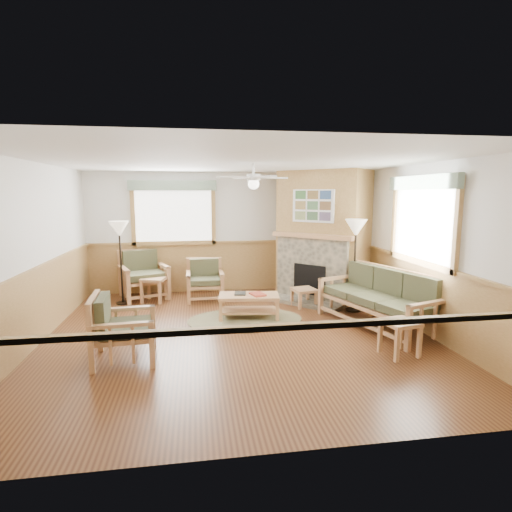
{
  "coord_description": "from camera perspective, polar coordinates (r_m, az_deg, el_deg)",
  "views": [
    {
      "loc": [
        -0.64,
        -6.08,
        2.23
      ],
      "look_at": [
        0.4,
        0.7,
        1.15
      ],
      "focal_mm": 28.0,
      "sensor_mm": 36.0,
      "label": 1
    }
  ],
  "objects": [
    {
      "name": "floor",
      "position": [
        6.51,
        -2.6,
        -11.13
      ],
      "size": [
        6.0,
        6.0,
        0.01
      ],
      "primitive_type": "cube",
      "color": "#522D16",
      "rests_on": "ground"
    },
    {
      "name": "ceiling",
      "position": [
        6.14,
        -2.78,
        13.33
      ],
      "size": [
        6.0,
        6.0,
        0.01
      ],
      "primitive_type": "cube",
      "color": "white",
      "rests_on": "floor"
    },
    {
      "name": "wall_back",
      "position": [
        9.15,
        -4.67,
        3.39
      ],
      "size": [
        6.0,
        0.02,
        2.7
      ],
      "primitive_type": "cube",
      "color": "silver",
      "rests_on": "floor"
    },
    {
      "name": "wall_front",
      "position": [
        3.27,
        2.9,
        -6.67
      ],
      "size": [
        6.0,
        0.02,
        2.7
      ],
      "primitive_type": "cube",
      "color": "silver",
      "rests_on": "floor"
    },
    {
      "name": "wall_left",
      "position": [
        6.59,
        -29.62,
        0.09
      ],
      "size": [
        0.02,
        6.0,
        2.7
      ],
      "primitive_type": "cube",
      "color": "silver",
      "rests_on": "floor"
    },
    {
      "name": "wall_right",
      "position": [
        7.14,
        22.0,
        1.21
      ],
      "size": [
        0.02,
        6.0,
        2.7
      ],
      "primitive_type": "cube",
      "color": "silver",
      "rests_on": "floor"
    },
    {
      "name": "wainscot",
      "position": [
        6.34,
        -2.63,
        -6.42
      ],
      "size": [
        6.0,
        6.0,
        1.1
      ],
      "primitive_type": null,
      "color": "olive",
      "rests_on": "floor"
    },
    {
      "name": "fireplace",
      "position": [
        8.61,
        9.55,
        2.95
      ],
      "size": [
        3.11,
        3.11,
        2.7
      ],
      "primitive_type": null,
      "rotation": [
        0.0,
        0.0,
        -0.79
      ],
      "color": "olive",
      "rests_on": "floor"
    },
    {
      "name": "window_back",
      "position": [
        9.06,
        -11.82,
        10.65
      ],
      "size": [
        1.9,
        0.16,
        1.5
      ],
      "primitive_type": null,
      "color": "white",
      "rests_on": "wall_back"
    },
    {
      "name": "window_right",
      "position": [
        6.9,
        23.15,
        10.73
      ],
      "size": [
        0.16,
        1.9,
        1.5
      ],
      "primitive_type": null,
      "color": "white",
      "rests_on": "wall_right"
    },
    {
      "name": "ceiling_fan",
      "position": [
        6.47,
        -0.35,
        12.75
      ],
      "size": [
        1.59,
        1.59,
        0.36
      ],
      "primitive_type": null,
      "rotation": [
        0.0,
        0.0,
        0.35
      ],
      "color": "white",
      "rests_on": "ceiling"
    },
    {
      "name": "sofa",
      "position": [
        7.03,
        16.91,
        -5.83
      ],
      "size": [
        2.28,
        1.51,
        0.97
      ],
      "primitive_type": null,
      "rotation": [
        0.0,
        0.0,
        -1.24
      ],
      "color": "tan",
      "rests_on": "floor"
    },
    {
      "name": "armchair_back_left",
      "position": [
        8.87,
        -15.73,
        -2.59
      ],
      "size": [
        1.17,
        1.17,
        1.02
      ],
      "primitive_type": null,
      "rotation": [
        0.0,
        0.0,
        0.36
      ],
      "color": "tan",
      "rests_on": "floor"
    },
    {
      "name": "armchair_back_right",
      "position": [
        8.49,
        -7.3,
        -3.42
      ],
      "size": [
        0.76,
        0.76,
        0.85
      ],
      "primitive_type": null,
      "rotation": [
        0.0,
        0.0,
        0.01
      ],
      "color": "tan",
      "rests_on": "floor"
    },
    {
      "name": "armchair_left",
      "position": [
        5.72,
        -18.33,
        -9.65
      ],
      "size": [
        0.86,
        0.86,
        0.9
      ],
      "primitive_type": null,
      "rotation": [
        0.0,
        0.0,
        1.65
      ],
      "color": "tan",
      "rests_on": "floor"
    },
    {
      "name": "coffee_table",
      "position": [
        7.26,
        -1.01,
        -7.17
      ],
      "size": [
        1.13,
        0.67,
        0.43
      ],
      "primitive_type": null,
      "rotation": [
        0.0,
        0.0,
        -0.13
      ],
      "color": "tan",
      "rests_on": "floor"
    },
    {
      "name": "end_table_chairs",
      "position": [
        8.55,
        -14.35,
        -4.7
      ],
      "size": [
        0.56,
        0.55,
        0.51
      ],
      "primitive_type": null,
      "rotation": [
        0.0,
        0.0,
        -0.29
      ],
      "color": "tan",
      "rests_on": "floor"
    },
    {
      "name": "end_table_sofa",
      "position": [
        5.97,
        19.81,
        -10.97
      ],
      "size": [
        0.52,
        0.51,
        0.5
      ],
      "primitive_type": null,
      "rotation": [
        0.0,
        0.0,
        0.2
      ],
      "color": "tan",
      "rests_on": "floor"
    },
    {
      "name": "footstool",
      "position": [
        8.01,
        6.86,
        -5.92
      ],
      "size": [
        0.5,
        0.5,
        0.37
      ],
      "primitive_type": null,
      "rotation": [
        0.0,
        0.0,
        0.21
      ],
      "color": "tan",
      "rests_on": "floor"
    },
    {
      "name": "braided_rug",
      "position": [
        7.19,
        -1.58,
        -9.07
      ],
      "size": [
        2.33,
        2.33,
        0.01
      ],
      "primitive_type": "cylinder",
      "rotation": [
        0.0,
        0.0,
        -0.15
      ],
      "color": "brown",
      "rests_on": "floor"
    },
    {
      "name": "floor_lamp_left",
      "position": [
        8.48,
        -18.74,
        -0.92
      ],
      "size": [
        0.46,
        0.46,
        1.7
      ],
      "primitive_type": null,
      "rotation": [
        0.0,
        0.0,
        0.22
      ],
      "color": "black",
      "rests_on": "floor"
    },
    {
      "name": "floor_lamp_right",
      "position": [
        7.75,
        13.91,
        -1.33
      ],
      "size": [
        0.44,
        0.44,
        1.77
      ],
      "primitive_type": null,
      "rotation": [
        0.0,
        0.0,
        -0.09
      ],
      "color": "black",
      "rests_on": "floor"
    },
    {
      "name": "book_red",
      "position": [
        7.17,
        0.23,
        -5.36
      ],
      "size": [
        0.3,
        0.35,
        0.03
      ],
      "primitive_type": "cube",
      "rotation": [
        0.0,
        0.0,
        0.29
      ],
      "color": "maroon",
      "rests_on": "coffee_table"
    },
    {
      "name": "book_dark",
      "position": [
        7.25,
        -2.27,
        -5.25
      ],
      "size": [
        0.24,
        0.3,
        0.03
      ],
      "primitive_type": "cube",
      "rotation": [
        0.0,
        0.0,
        -0.14
      ],
      "color": "black",
      "rests_on": "coffee_table"
    }
  ]
}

